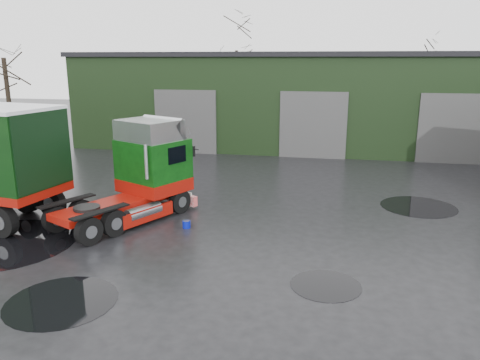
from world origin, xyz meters
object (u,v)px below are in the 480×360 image
wash_bucket (186,224)px  tree_back_a (237,71)px  hero_tractor (119,174)px  tree_back_b (413,84)px  warehouse (317,98)px  tree_left (7,86)px

wash_bucket → tree_back_a: tree_back_a is taller
hero_tractor → tree_back_a: (-1.65, 29.13, 2.90)m
hero_tractor → tree_back_a: tree_back_a is taller
tree_back_a → wash_bucket: bearing=-81.8°
hero_tractor → tree_back_b: tree_back_b is taller
tree_back_b → tree_back_a: bearing=180.0°
warehouse → tree_back_a: tree_back_a is taller
tree_left → tree_back_a: 21.10m
hero_tractor → tree_left: tree_left is taller
warehouse → tree_back_a: size_ratio=3.41×
wash_bucket → tree_back_a: (-4.20, 29.28, 4.62)m
hero_tractor → tree_back_b: (14.35, 29.13, 1.90)m
hero_tractor → tree_left: size_ratio=0.70×
hero_tractor → wash_bucket: size_ratio=21.12×
wash_bucket → tree_back_b: (11.80, 29.28, 3.62)m
warehouse → tree_back_b: (8.00, 10.00, 0.59)m
tree_left → tree_back_a: bearing=58.6°
tree_back_a → tree_back_b: (16.00, 0.00, -1.00)m
hero_tractor → tree_back_a: bearing=119.8°
wash_bucket → warehouse: bearing=78.8°
tree_left → tree_back_a: tree_back_a is taller
wash_bucket → tree_back_b: size_ratio=0.04×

